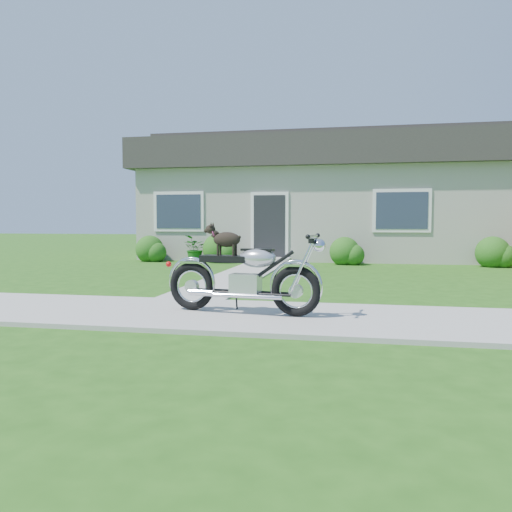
{
  "coord_description": "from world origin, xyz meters",
  "views": [
    {
      "loc": [
        1.11,
        -6.5,
        1.28
      ],
      "look_at": [
        -0.36,
        1.0,
        0.75
      ],
      "focal_mm": 35.0,
      "sensor_mm": 36.0,
      "label": 1
    }
  ],
  "objects": [
    {
      "name": "ground",
      "position": [
        0.0,
        0.0,
        0.0
      ],
      "size": [
        80.0,
        80.0,
        0.0
      ],
      "primitive_type": "plane",
      "color": "#235114",
      "rests_on": "ground"
    },
    {
      "name": "sidewalk",
      "position": [
        0.0,
        0.0,
        0.02
      ],
      "size": [
        24.0,
        2.2,
        0.04
      ],
      "primitive_type": "cube",
      "color": "#9E9B93",
      "rests_on": "ground"
    },
    {
      "name": "walkway",
      "position": [
        -1.5,
        5.0,
        0.01
      ],
      "size": [
        1.2,
        8.0,
        0.03
      ],
      "primitive_type": "cube",
      "color": "#9E9B93",
      "rests_on": "ground"
    },
    {
      "name": "house",
      "position": [
        -0.0,
        11.99,
        2.16
      ],
      "size": [
        12.6,
        7.03,
        4.5
      ],
      "color": "#ACA79B",
      "rests_on": "ground"
    },
    {
      "name": "shrub_row",
      "position": [
        -0.64,
        8.5,
        0.39
      ],
      "size": [
        11.18,
        0.97,
        0.97
      ],
      "color": "#245717",
      "rests_on": "ground"
    },
    {
      "name": "potted_plant_left",
      "position": [
        -3.8,
        8.55,
        0.43
      ],
      "size": [
        0.98,
        1.01,
        0.85
      ],
      "primitive_type": "imported",
      "rotation": [
        0.0,
        0.0,
        5.3
      ],
      "color": "#1A5B18",
      "rests_on": "ground"
    },
    {
      "name": "potted_plant_right",
      "position": [
        0.88,
        8.55,
        0.33
      ],
      "size": [
        0.5,
        0.5,
        0.65
      ],
      "primitive_type": "imported",
      "rotation": [
        0.0,
        0.0,
        2.11
      ],
      "color": "#346A1D",
      "rests_on": "ground"
    },
    {
      "name": "motorcycle_with_dog",
      "position": [
        -0.33,
        0.02,
        0.56
      ],
      "size": [
        2.22,
        0.63,
        1.2
      ],
      "rotation": [
        0.0,
        0.0,
        -0.13
      ],
      "color": "black",
      "rests_on": "sidewalk"
    }
  ]
}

